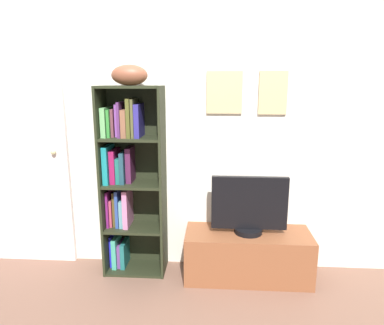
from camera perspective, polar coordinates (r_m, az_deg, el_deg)
The scene contains 6 objects.
back_wall at distance 2.92m, azimuth 1.88°, elevation 4.85°, with size 4.80×0.08×2.32m.
bookshelf at distance 2.93m, azimuth -10.33°, elevation -2.40°, with size 0.50×0.29×1.54m.
football at distance 2.79m, azimuth -10.06°, elevation 13.72°, with size 0.27×0.16×0.16m, color brown.
tv_stand at distance 3.00m, azimuth 8.93°, elevation -14.54°, with size 1.00×0.40×0.39m.
television at distance 2.83m, azimuth 9.22°, elevation -7.00°, with size 0.59×0.22×0.46m.
door at distance 3.34m, azimuth -26.45°, elevation 2.37°, with size 0.88×0.09×2.08m.
Camera 1 is at (0.10, -1.76, 1.57)m, focal length 33.05 mm.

